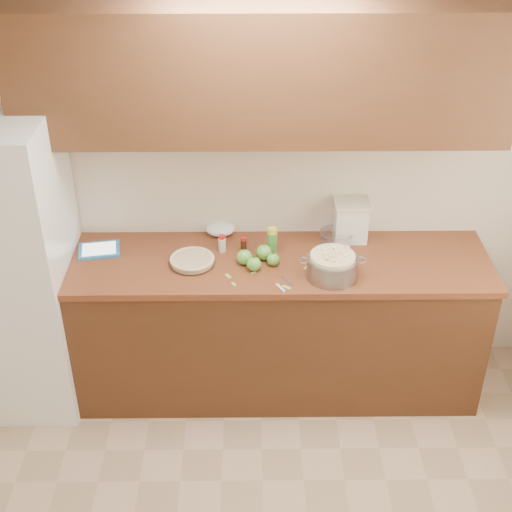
{
  "coord_description": "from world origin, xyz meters",
  "views": [
    {
      "loc": [
        -0.06,
        -1.96,
        3.12
      ],
      "look_at": [
        -0.03,
        1.43,
        0.98
      ],
      "focal_mm": 50.0,
      "sensor_mm": 36.0,
      "label": 1
    }
  ],
  "objects_px": {
    "colander": "(332,266)",
    "flour_canister": "(350,219)",
    "pie": "(192,261)",
    "tablet": "(99,250)"
  },
  "relations": [
    {
      "from": "colander",
      "to": "pie",
      "type": "bearing_deg",
      "value": 170.08
    },
    {
      "from": "pie",
      "to": "tablet",
      "type": "distance_m",
      "value": 0.57
    },
    {
      "from": "pie",
      "to": "flour_canister",
      "type": "distance_m",
      "value": 0.97
    },
    {
      "from": "colander",
      "to": "flour_canister",
      "type": "height_order",
      "value": "flour_canister"
    },
    {
      "from": "colander",
      "to": "flour_canister",
      "type": "relative_size",
      "value": 1.5
    },
    {
      "from": "colander",
      "to": "tablet",
      "type": "xyz_separation_m",
      "value": [
        -1.33,
        0.28,
        -0.06
      ]
    },
    {
      "from": "colander",
      "to": "flour_canister",
      "type": "distance_m",
      "value": 0.45
    },
    {
      "from": "tablet",
      "to": "flour_canister",
      "type": "bearing_deg",
      "value": -4.12
    },
    {
      "from": "pie",
      "to": "flour_canister",
      "type": "relative_size",
      "value": 1.05
    },
    {
      "from": "flour_canister",
      "to": "colander",
      "type": "bearing_deg",
      "value": -109.24
    }
  ]
}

